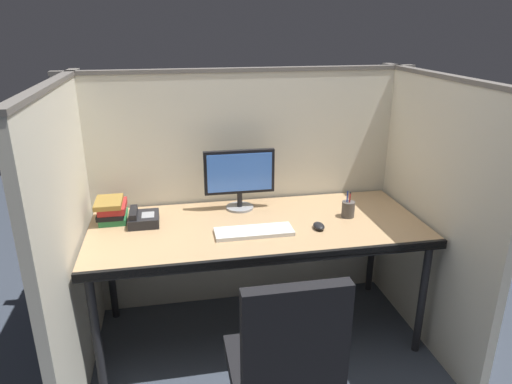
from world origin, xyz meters
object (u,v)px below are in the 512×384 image
computer_mouse (319,226)px  book_stack (112,210)px  pen_cup (348,209)px  desk (258,233)px  desk_phone (143,218)px  monitor_center (239,176)px  keyboard_main (254,232)px

computer_mouse → book_stack: (-1.15, 0.34, 0.05)m
pen_cup → computer_mouse: bearing=-149.2°
desk → desk_phone: desk_phone is taller
computer_mouse → desk_phone: 1.00m
desk → desk_phone: (-0.65, 0.14, 0.08)m
monitor_center → desk: bearing=-76.9°
computer_mouse → pen_cup: bearing=30.8°
monitor_center → computer_mouse: monitor_center is taller
monitor_center → keyboard_main: (0.02, -0.37, -0.20)m
pen_cup → keyboard_main: bearing=-168.0°
desk → desk_phone: 0.67m
keyboard_main → book_stack: bearing=156.9°
desk → keyboard_main: (-0.04, -0.10, 0.06)m
monitor_center → desk_phone: 0.62m
desk → computer_mouse: computer_mouse is taller
book_stack → desk_phone: bearing=-26.0°
desk → book_stack: size_ratio=8.47×
desk → book_stack: book_stack is taller
computer_mouse → keyboard_main: bearing=178.8°
computer_mouse → desk_phone: size_ratio=0.51×
pen_cup → book_stack: bearing=171.4°
computer_mouse → pen_cup: (0.22, 0.13, 0.03)m
desk_phone → pen_cup: bearing=-5.8°
book_stack → desk_phone: (0.18, -0.09, -0.03)m
desk → keyboard_main: size_ratio=4.42×
desk → computer_mouse: size_ratio=19.79×
monitor_center → pen_cup: monitor_center is taller
keyboard_main → pen_cup: pen_cup is taller
keyboard_main → computer_mouse: computer_mouse is taller
keyboard_main → desk_phone: 0.65m
monitor_center → desk_phone: (-0.58, -0.13, -0.18)m
desk → pen_cup: size_ratio=11.80×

